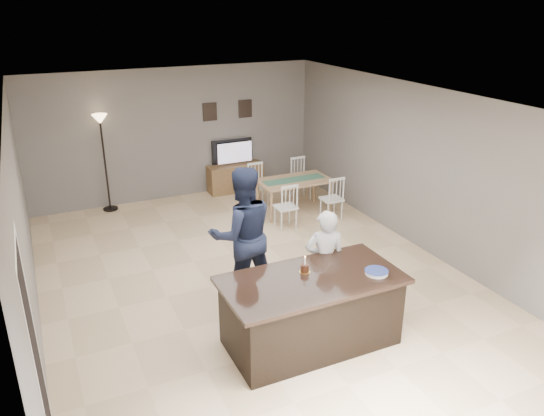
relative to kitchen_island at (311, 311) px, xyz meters
name	(u,v)px	position (x,y,z in m)	size (l,w,h in m)	color
floor	(253,277)	(0.00, 1.80, -0.45)	(8.00, 8.00, 0.00)	#D4B388
room_shell	(251,173)	(0.00, 1.80, 1.22)	(8.00, 8.00, 8.00)	slate
kitchen_island	(311,311)	(0.00, 0.00, 0.00)	(2.15, 1.10, 0.90)	black
tv_console	(235,178)	(1.20, 5.57, -0.15)	(1.20, 0.40, 0.60)	brown
television	(234,152)	(1.20, 5.64, 0.41)	(0.91, 0.12, 0.53)	black
tv_screen_glow	(235,153)	(1.20, 5.56, 0.42)	(0.78, 0.78, 0.00)	#CB5116
picture_frames	(228,110)	(1.15, 5.78, 1.30)	(1.10, 0.02, 0.38)	black
doorway	(34,340)	(-2.99, -0.50, 0.80)	(0.00, 2.10, 2.65)	black
woman	(325,263)	(0.50, 0.55, 0.28)	(0.53, 0.35, 1.47)	#B3B3B7
man	(242,235)	(-0.33, 1.35, 0.51)	(0.94, 0.73, 1.93)	#171D32
birthday_cake	(305,268)	(-0.01, 0.17, 0.50)	(0.14, 0.14, 0.21)	gold
plate_stack	(376,272)	(0.75, -0.23, 0.47)	(0.28, 0.28, 0.04)	white
dining_table	(294,185)	(1.79, 3.93, 0.10)	(1.43, 1.60, 0.87)	tan
floor_lamp	(102,137)	(-1.50, 5.59, 1.04)	(0.29, 0.29, 1.93)	black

